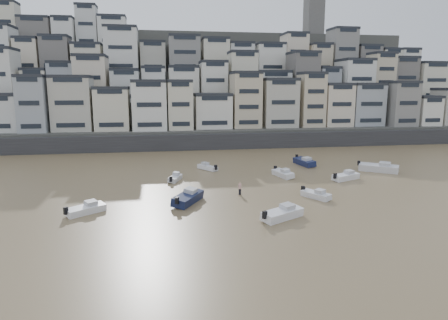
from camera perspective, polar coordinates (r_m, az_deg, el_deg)
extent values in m
plane|color=olive|center=(28.08, -4.79, -19.97)|extent=(400.00, 400.00, 0.00)
cube|color=#38383A|center=(90.76, -1.85, 2.67)|extent=(140.00, 3.00, 3.50)
cube|color=#4C4C47|center=(98.34, 0.51, 3.43)|extent=(140.00, 14.00, 4.00)
cube|color=#4C4C47|center=(109.80, -0.57, 5.76)|extent=(140.00, 14.00, 10.00)
cube|color=#4C4C47|center=(121.40, -1.45, 8.11)|extent=(140.00, 14.00, 18.00)
cube|color=#4C4C47|center=(133.19, -2.18, 10.05)|extent=(140.00, 16.00, 26.00)
cube|color=#4C4C47|center=(147.09, -2.89, 11.26)|extent=(140.00, 18.00, 32.00)
cube|color=#66635E|center=(157.18, 12.73, 20.15)|extent=(6.00, 6.00, 18.00)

